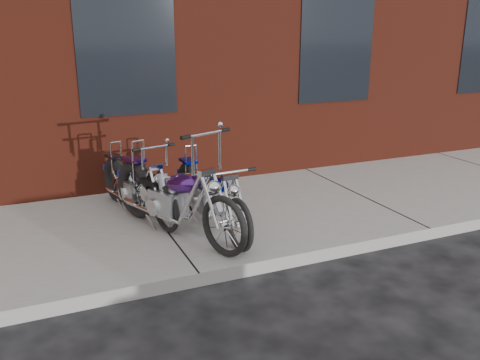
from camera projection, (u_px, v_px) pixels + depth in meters
name	position (u px, v px, depth m)	size (l,w,h in m)	color
ground	(200.00, 287.00, 5.14)	(120.00, 120.00, 0.00)	black
sidewalk	(161.00, 228.00, 6.44)	(22.00, 3.00, 0.15)	gray
chopper_purple	(173.00, 199.00, 5.98)	(0.99, 2.24, 1.33)	black
chopper_blue	(210.00, 198.00, 6.19)	(0.51, 2.09, 0.91)	black
chopper_third	(137.00, 188.00, 6.62)	(0.67, 1.97, 1.02)	black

